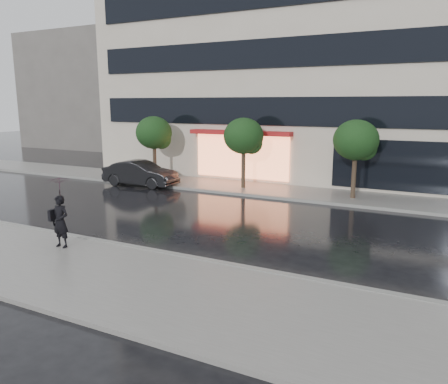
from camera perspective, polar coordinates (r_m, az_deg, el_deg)
The scene contains 12 objects.
ground at distance 14.54m, azimuth -3.11°, elevation -7.57°, with size 120.00×120.00×0.00m, color black.
sidewalk_near at distance 12.01m, azimuth -11.06°, elevation -11.69°, with size 60.00×4.50×0.12m, color slate.
sidewalk_far at distance 23.65m, azimuth 9.40°, elevation -0.08°, with size 60.00×3.50×0.12m, color slate.
curb_near at distance 13.72m, azimuth -5.23°, elevation -8.49°, with size 60.00×0.25×0.14m, color gray.
curb_far at distance 22.02m, azimuth 8.01°, elevation -0.87°, with size 60.00×0.25×0.14m, color gray.
office_building at distance 30.93m, azimuth 14.58°, elevation 19.06°, with size 30.00×12.76×18.00m.
bg_building_left at distance 51.53m, azimuth -16.10°, elevation 12.47°, with size 14.00×10.00×12.00m, color #59544F.
tree_far_west at distance 27.11m, azimuth -9.00°, elevation 7.51°, with size 2.20×2.20×3.99m.
tree_mid_west at distance 24.09m, azimuth 2.74°, elevation 7.15°, with size 2.20×2.20×3.99m.
tree_mid_east at distance 22.32m, azimuth 17.01°, elevation 6.32°, with size 2.20×2.20×3.99m.
parked_car at distance 25.90m, azimuth -10.85°, elevation 2.39°, with size 1.56×4.47×1.47m, color black.
pedestrian_with_umbrella at distance 15.01m, azimuth -20.67°, elevation -1.42°, with size 0.87×0.89×2.33m.
Camera 1 is at (6.92, -11.88, 4.75)m, focal length 35.00 mm.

